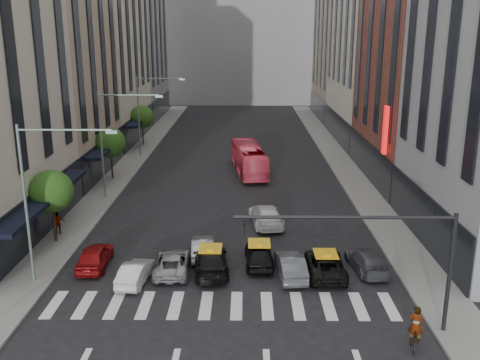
{
  "coord_description": "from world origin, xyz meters",
  "views": [
    {
      "loc": [
        1.04,
        -23.69,
        13.85
      ],
      "look_at": [
        0.68,
        11.68,
        4.0
      ],
      "focal_mm": 40.0,
      "sensor_mm": 36.0,
      "label": 1
    }
  ],
  "objects_px": {
    "streetlamp_mid": "(112,131)",
    "taxi_center": "(259,254)",
    "motorcycle": "(414,339)",
    "pedestrian_far": "(58,223)",
    "streetlamp_far": "(147,105)",
    "streetlamp_near": "(41,184)",
    "bus": "(249,159)",
    "car_red": "(95,256)",
    "car_white_front": "(136,272)",
    "taxi_left": "(211,260)"
  },
  "relations": [
    {
      "from": "taxi_center",
      "to": "pedestrian_far",
      "type": "bearing_deg",
      "value": -20.61
    },
    {
      "from": "bus",
      "to": "motorcycle",
      "type": "xyz_separation_m",
      "value": [
        7.31,
        -31.14,
        -1.01
      ]
    },
    {
      "from": "streetlamp_far",
      "to": "car_white_front",
      "type": "distance_m",
      "value": 32.64
    },
    {
      "from": "taxi_left",
      "to": "bus",
      "type": "xyz_separation_m",
      "value": [
        2.42,
        23.21,
        0.73
      ]
    },
    {
      "from": "car_red",
      "to": "car_white_front",
      "type": "bearing_deg",
      "value": 143.03
    },
    {
      "from": "car_white_front",
      "to": "pedestrian_far",
      "type": "relative_size",
      "value": 2.28
    },
    {
      "from": "bus",
      "to": "taxi_center",
      "type": "bearing_deg",
      "value": 83.59
    },
    {
      "from": "streetlamp_near",
      "to": "pedestrian_far",
      "type": "distance_m",
      "value": 8.99
    },
    {
      "from": "bus",
      "to": "motorcycle",
      "type": "distance_m",
      "value": 32.0
    },
    {
      "from": "streetlamp_mid",
      "to": "taxi_center",
      "type": "relative_size",
      "value": 2.16
    },
    {
      "from": "car_white_front",
      "to": "bus",
      "type": "relative_size",
      "value": 0.35
    },
    {
      "from": "taxi_left",
      "to": "car_red",
      "type": "bearing_deg",
      "value": -10.46
    },
    {
      "from": "streetlamp_near",
      "to": "car_white_front",
      "type": "relative_size",
      "value": 2.44
    },
    {
      "from": "taxi_center",
      "to": "pedestrian_far",
      "type": "relative_size",
      "value": 2.56
    },
    {
      "from": "streetlamp_near",
      "to": "motorcycle",
      "type": "bearing_deg",
      "value": -18.57
    },
    {
      "from": "streetlamp_mid",
      "to": "taxi_center",
      "type": "distance_m",
      "value": 18.71
    },
    {
      "from": "streetlamp_far",
      "to": "taxi_center",
      "type": "bearing_deg",
      "value": -67.91
    },
    {
      "from": "car_white_front",
      "to": "motorcycle",
      "type": "bearing_deg",
      "value": 162.43
    },
    {
      "from": "streetlamp_near",
      "to": "car_white_front",
      "type": "height_order",
      "value": "streetlamp_near"
    },
    {
      "from": "streetlamp_near",
      "to": "taxi_center",
      "type": "height_order",
      "value": "streetlamp_near"
    },
    {
      "from": "streetlamp_mid",
      "to": "pedestrian_far",
      "type": "xyz_separation_m",
      "value": [
        -1.99,
        -8.76,
        -4.94
      ]
    },
    {
      "from": "streetlamp_far",
      "to": "bus",
      "type": "height_order",
      "value": "streetlamp_far"
    },
    {
      "from": "car_white_front",
      "to": "bus",
      "type": "height_order",
      "value": "bus"
    },
    {
      "from": "streetlamp_near",
      "to": "car_red",
      "type": "relative_size",
      "value": 2.17
    },
    {
      "from": "streetlamp_near",
      "to": "streetlamp_far",
      "type": "xyz_separation_m",
      "value": [
        0.0,
        32.0,
        0.0
      ]
    },
    {
      "from": "motorcycle",
      "to": "streetlamp_far",
      "type": "bearing_deg",
      "value": -46.53
    },
    {
      "from": "car_red",
      "to": "bus",
      "type": "relative_size",
      "value": 0.4
    },
    {
      "from": "streetlamp_near",
      "to": "car_red",
      "type": "height_order",
      "value": "streetlamp_near"
    },
    {
      "from": "taxi_center",
      "to": "pedestrian_far",
      "type": "xyz_separation_m",
      "value": [
        -13.94,
        4.67,
        0.25
      ]
    },
    {
      "from": "taxi_left",
      "to": "streetlamp_mid",
      "type": "bearing_deg",
      "value": -63.84
    },
    {
      "from": "streetlamp_far",
      "to": "bus",
      "type": "distance_m",
      "value": 14.22
    },
    {
      "from": "car_red",
      "to": "motorcycle",
      "type": "bearing_deg",
      "value": 151.24
    },
    {
      "from": "car_red",
      "to": "taxi_left",
      "type": "xyz_separation_m",
      "value": [
        7.07,
        -0.55,
        0.02
      ]
    },
    {
      "from": "streetlamp_far",
      "to": "taxi_left",
      "type": "relative_size",
      "value": 1.8
    },
    {
      "from": "streetlamp_far",
      "to": "taxi_center",
      "type": "distance_m",
      "value": 32.19
    },
    {
      "from": "motorcycle",
      "to": "taxi_center",
      "type": "bearing_deg",
      "value": -35.1
    },
    {
      "from": "streetlamp_near",
      "to": "taxi_left",
      "type": "distance_m",
      "value": 10.54
    },
    {
      "from": "streetlamp_mid",
      "to": "taxi_center",
      "type": "height_order",
      "value": "streetlamp_mid"
    },
    {
      "from": "streetlamp_near",
      "to": "bus",
      "type": "height_order",
      "value": "streetlamp_near"
    },
    {
      "from": "car_red",
      "to": "motorcycle",
      "type": "distance_m",
      "value": 18.82
    },
    {
      "from": "streetlamp_far",
      "to": "taxi_left",
      "type": "height_order",
      "value": "streetlamp_far"
    },
    {
      "from": "taxi_left",
      "to": "streetlamp_near",
      "type": "bearing_deg",
      "value": 4.27
    },
    {
      "from": "streetlamp_far",
      "to": "taxi_left",
      "type": "xyz_separation_m",
      "value": [
        9.03,
        -30.36,
        -5.18
      ]
    },
    {
      "from": "streetlamp_mid",
      "to": "car_white_front",
      "type": "relative_size",
      "value": 2.44
    },
    {
      "from": "car_red",
      "to": "motorcycle",
      "type": "height_order",
      "value": "car_red"
    },
    {
      "from": "car_red",
      "to": "streetlamp_far",
      "type": "bearing_deg",
      "value": -88.2
    },
    {
      "from": "streetlamp_far",
      "to": "pedestrian_far",
      "type": "height_order",
      "value": "streetlamp_far"
    },
    {
      "from": "streetlamp_mid",
      "to": "motorcycle",
      "type": "relative_size",
      "value": 5.32
    },
    {
      "from": "streetlamp_mid",
      "to": "car_red",
      "type": "bearing_deg",
      "value": -81.94
    },
    {
      "from": "streetlamp_mid",
      "to": "streetlamp_far",
      "type": "xyz_separation_m",
      "value": [
        0.0,
        16.0,
        0.0
      ]
    }
  ]
}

